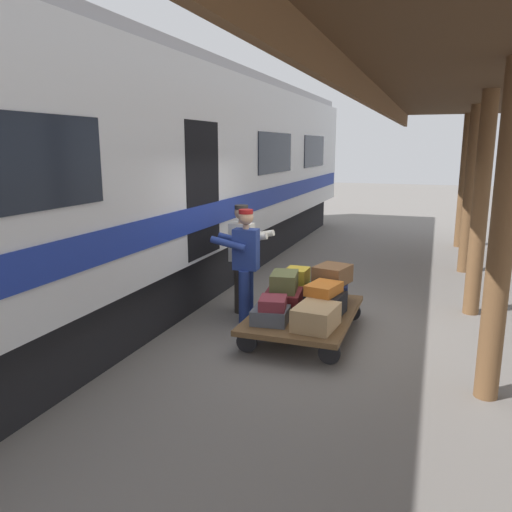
# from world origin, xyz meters

# --- Properties ---
(ground_plane) EXTENTS (60.00, 60.00, 0.00)m
(ground_plane) POSITION_xyz_m (0.00, 0.00, 0.00)
(ground_plane) COLOR slate
(platform_canopy) EXTENTS (3.20, 15.27, 3.56)m
(platform_canopy) POSITION_xyz_m (-2.10, 0.00, 3.25)
(platform_canopy) COLOR brown
(platform_canopy) RESTS_ON ground_plane
(train_car) EXTENTS (3.02, 20.47, 4.00)m
(train_car) POSITION_xyz_m (3.26, 0.00, 2.06)
(train_car) COLOR silver
(train_car) RESTS_ON ground_plane
(luggage_cart) EXTENTS (1.34, 2.09, 0.34)m
(luggage_cart) POSITION_xyz_m (0.10, 0.36, 0.29)
(luggage_cart) COLOR brown
(luggage_cart) RESTS_ON ground_plane
(suitcase_black_hardshell) EXTENTS (0.52, 0.57, 0.29)m
(suitcase_black_hardshell) POSITION_xyz_m (-0.21, 0.36, 0.48)
(suitcase_black_hardshell) COLOR black
(suitcase_black_hardshell) RESTS_ON luggage_cart
(suitcase_slate_roller) EXTENTS (0.50, 0.50, 0.19)m
(suitcase_slate_roller) POSITION_xyz_m (0.40, 0.93, 0.44)
(suitcase_slate_roller) COLOR #4C515B
(suitcase_slate_roller) RESTS_ON luggage_cart
(suitcase_maroon_trunk) EXTENTS (0.56, 0.65, 0.27)m
(suitcase_maroon_trunk) POSITION_xyz_m (0.40, 0.36, 0.47)
(suitcase_maroon_trunk) COLOR maroon
(suitcase_maroon_trunk) RESTS_ON luggage_cart
(suitcase_navy_fabric) EXTENTS (0.47, 0.54, 0.29)m
(suitcase_navy_fabric) POSITION_xyz_m (-0.21, -0.22, 0.49)
(suitcase_navy_fabric) COLOR navy
(suitcase_navy_fabric) RESTS_ON luggage_cart
(suitcase_tan_vintage) EXTENTS (0.54, 0.67, 0.29)m
(suitcase_tan_vintage) POSITION_xyz_m (-0.21, 0.93, 0.49)
(suitcase_tan_vintage) COLOR tan
(suitcase_tan_vintage) RESTS_ON luggage_cart
(suitcase_teal_softside) EXTENTS (0.51, 0.55, 0.23)m
(suitcase_teal_softside) POSITION_xyz_m (0.40, -0.22, 0.45)
(suitcase_teal_softside) COLOR #1E666B
(suitcase_teal_softside) RESTS_ON luggage_cart
(suitcase_brown_leather) EXTENTS (0.54, 0.61, 0.26)m
(suitcase_brown_leather) POSITION_xyz_m (-0.18, -0.20, 0.77)
(suitcase_brown_leather) COLOR brown
(suitcase_brown_leather) RESTS_ON suitcase_navy_fabric
(suitcase_yellow_case) EXTENTS (0.33, 0.38, 0.23)m
(suitcase_yellow_case) POSITION_xyz_m (0.36, -0.23, 0.69)
(suitcase_yellow_case) COLOR gold
(suitcase_yellow_case) RESTS_ON suitcase_teal_softside
(suitcase_olive_duffel) EXTENTS (0.43, 0.56, 0.26)m
(suitcase_olive_duffel) POSITION_xyz_m (0.39, 0.33, 0.74)
(suitcase_olive_duffel) COLOR brown
(suitcase_olive_duffel) RESTS_ON suitcase_maroon_trunk
(suitcase_orange_carryall) EXTENTS (0.47, 0.58, 0.15)m
(suitcase_orange_carryall) POSITION_xyz_m (-0.18, 0.37, 0.70)
(suitcase_orange_carryall) COLOR #CC6B23
(suitcase_orange_carryall) RESTS_ON suitcase_black_hardshell
(suitcase_burgundy_valise) EXTENTS (0.41, 0.46, 0.15)m
(suitcase_burgundy_valise) POSITION_xyz_m (0.37, 0.92, 0.61)
(suitcase_burgundy_valise) COLOR maroon
(suitcase_burgundy_valise) RESTS_ON suitcase_slate_roller
(porter_in_overalls) EXTENTS (0.68, 0.45, 1.70)m
(porter_in_overalls) POSITION_xyz_m (1.05, 0.14, 0.93)
(porter_in_overalls) COLOR navy
(porter_in_overalls) RESTS_ON ground_plane
(porter_by_door) EXTENTS (0.67, 0.43, 1.70)m
(porter_by_door) POSITION_xyz_m (1.27, -0.35, 0.93)
(porter_by_door) COLOR #332D28
(porter_by_door) RESTS_ON ground_plane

